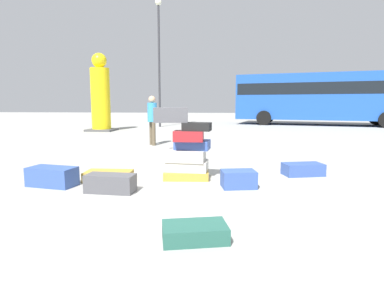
% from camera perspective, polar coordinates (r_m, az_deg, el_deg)
% --- Properties ---
extents(ground_plane, '(80.00, 80.00, 0.00)m').
position_cam_1_polar(ground_plane, '(5.16, -3.47, -7.52)').
color(ground_plane, '#9E9E99').
extents(suitcase_tower, '(1.04, 0.58, 1.27)m').
position_cam_1_polar(suitcase_tower, '(5.45, -1.25, -0.92)').
color(suitcase_tower, '#B28C33').
rests_on(suitcase_tower, ground).
extents(suitcase_tan_left_side, '(0.81, 0.47, 0.17)m').
position_cam_1_polar(suitcase_tan_left_side, '(5.58, -15.24, -5.74)').
color(suitcase_tan_left_side, '#B28C33').
rests_on(suitcase_tan_left_side, ground).
extents(suitcase_navy_foreground_near, '(0.79, 0.54, 0.22)m').
position_cam_1_polar(suitcase_navy_foreground_near, '(6.14, 19.91, -4.44)').
color(suitcase_navy_foreground_near, '#334F99').
rests_on(suitcase_navy_foreground_near, ground).
extents(suitcase_navy_foreground_far, '(0.59, 0.45, 0.28)m').
position_cam_1_polar(suitcase_navy_foreground_far, '(5.00, 8.65, -6.45)').
color(suitcase_navy_foreground_far, '#334F99').
rests_on(suitcase_navy_foreground_far, ground).
extents(suitcase_charcoal_right_side, '(0.75, 0.36, 0.27)m').
position_cam_1_polar(suitcase_charcoal_right_side, '(4.85, -14.90, -7.06)').
color(suitcase_charcoal_right_side, '#4C4C51').
rests_on(suitcase_charcoal_right_side, ground).
extents(suitcase_navy_upright_blue, '(0.82, 0.50, 0.31)m').
position_cam_1_polar(suitcase_navy_upright_blue, '(5.53, -24.53, -5.52)').
color(suitcase_navy_upright_blue, '#334F99').
rests_on(suitcase_navy_upright_blue, ground).
extents(suitcase_charcoal_behind_tower, '(0.59, 0.35, 0.17)m').
position_cam_1_polar(suitcase_charcoal_behind_tower, '(6.46, -0.23, -3.68)').
color(suitcase_charcoal_behind_tower, '#4C4C51').
rests_on(suitcase_charcoal_behind_tower, ground).
extents(suitcase_teal_white_trunk, '(0.70, 0.51, 0.16)m').
position_cam_1_polar(suitcase_teal_white_trunk, '(3.14, 0.52, -16.07)').
color(suitcase_teal_white_trunk, '#26594C').
rests_on(suitcase_teal_white_trunk, ground).
extents(person_bearded_onlooker, '(0.30, 0.30, 1.58)m').
position_cam_1_polar(person_bearded_onlooker, '(9.97, -7.40, 5.17)').
color(person_bearded_onlooker, brown).
rests_on(person_bearded_onlooker, ground).
extents(yellow_dummy_statue, '(1.28, 1.28, 3.75)m').
position_cam_1_polar(yellow_dummy_statue, '(15.78, -16.63, 8.38)').
color(yellow_dummy_statue, yellow).
rests_on(yellow_dummy_statue, ground).
extents(parked_bus, '(10.62, 4.81, 3.15)m').
position_cam_1_polar(parked_bus, '(20.93, 22.95, 8.29)').
color(parked_bus, '#1E4CA5').
rests_on(parked_bus, ground).
extents(lamp_post, '(0.36, 0.36, 7.09)m').
position_cam_1_polar(lamp_post, '(18.22, -6.17, 17.56)').
color(lamp_post, '#333338').
rests_on(lamp_post, ground).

